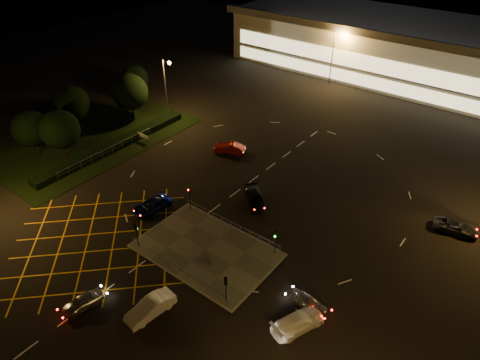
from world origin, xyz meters
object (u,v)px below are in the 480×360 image
Objects in this scene: car_left_blue at (152,205)px; car_right_silver at (308,302)px; signal_ne at (276,237)px; car_east_grey at (456,227)px; signal_se at (226,285)px; car_near_silver at (83,302)px; car_approach_white at (298,322)px; car_queue_white at (150,308)px; car_far_dkgrey at (255,198)px; signal_nw at (189,195)px; car_circ_red at (230,148)px; signal_sw at (136,231)px.

car_left_blue is 21.97m from car_right_silver.
car_right_silver is (6.22, -3.86, -1.76)m from signal_ne.
signal_se is at bearing 137.69° from car_east_grey.
car_left_blue is (-5.67, 13.65, 0.06)m from car_near_silver.
car_approach_white is at bearing 41.47° from car_near_silver.
car_left_blue reaches higher than car_right_silver.
car_queue_white is 19.14m from car_far_dkgrey.
signal_se is 7.67m from car_right_silver.
car_queue_white is at bearing 135.54° from car_east_grey.
signal_nw is 0.62× the size of car_approach_white.
car_approach_white is (6.64, 1.67, -1.63)m from signal_se.
car_left_blue is 16.15m from car_circ_red.
car_near_silver is 6.36m from car_queue_white.
signal_sw is at bearing 113.76° from car_near_silver.
car_left_blue is (-3.72, -2.66, -1.68)m from signal_nw.
car_near_silver reaches higher than car_right_silver.
car_far_dkgrey is 18.15m from car_approach_white.
car_east_grey is 22.71m from car_approach_white.
car_queue_white is (5.49, 3.21, 0.16)m from car_near_silver.
car_circ_red is (-6.75, 29.77, 0.12)m from car_near_silver.
car_approach_white is (22.36, -3.66, 0.05)m from car_left_blue.
car_near_silver is 0.81× the size of car_circ_red.
signal_sw is at bearing -146.35° from signal_ne.
car_left_blue is (-15.72, -2.66, -1.68)m from signal_ne.
signal_se is 0.65× the size of car_far_dkgrey.
car_circ_red is 0.89× the size of car_approach_white.
signal_sw is 6.71m from car_left_blue.
car_right_silver is at bearing -11.95° from signal_nw.
car_approach_white is at bearing -167.16° from car_right_silver.
car_right_silver is 2.50m from car_approach_white.
car_east_grey is at bearing 70.94° from car_circ_red.
car_near_silver is at bearing -121.63° from signal_ne.
car_circ_red is at bearing 81.95° from car_east_grey.
car_queue_white is (7.44, -13.10, -1.58)m from signal_nw.
signal_sw and signal_ne have the same top height.
signal_ne is 20.69m from car_east_grey.
signal_nw is at bearing 2.49° from car_approach_white.
car_near_silver is at bearing -62.01° from car_left_blue.
car_near_silver is 0.75× the size of car_far_dkgrey.
car_far_dkgrey is at bearing 56.35° from car_right_silver.
signal_se is 7.04m from car_approach_white.
signal_ne reaches higher than car_left_blue.
signal_sw is at bearing 26.33° from car_approach_white.
car_far_dkgrey is (8.94, 8.57, 0.02)m from car_left_blue.
signal_sw is 9.17m from car_queue_white.
signal_nw is 0.70× the size of car_circ_red.
signal_nw is 12.00m from signal_ne.
signal_ne is at bearing 29.03° from car_circ_red.
signal_nw is 0.86× the size of car_near_silver.
car_near_silver is 22.46m from car_far_dkgrey.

